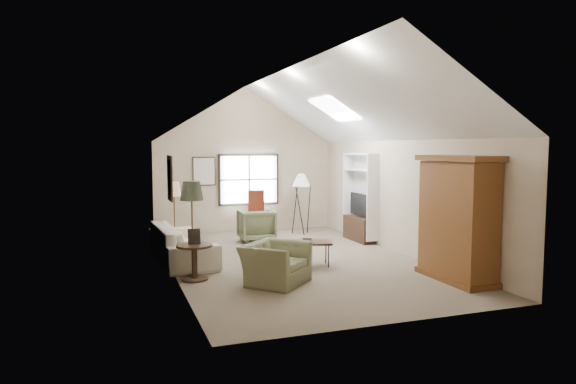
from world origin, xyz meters
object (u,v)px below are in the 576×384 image
object	(u,v)px
armchair_near	(275,263)
coffee_table	(307,254)
armchair_far	(256,225)
side_chair	(257,212)
sofa	(182,243)
side_table	(195,262)
armoire	(458,219)

from	to	relation	value
armchair_near	coffee_table	xyz separation A→B (m)	(1.00, 1.05, -0.11)
armchair_far	side_chair	bearing A→B (deg)	-104.46
sofa	armchair_far	world-z (taller)	armchair_far
armchair_far	side_table	world-z (taller)	armchair_far
armchair_near	side_table	size ratio (longest dim) A/B	1.68
sofa	side_table	size ratio (longest dim) A/B	3.99
armoire	armchair_far	distance (m)	5.40
coffee_table	side_table	bearing A→B (deg)	-170.96
sofa	coffee_table	world-z (taller)	sofa
armoire	side_table	world-z (taller)	armoire
armchair_near	armoire	bearing A→B (deg)	-59.14
sofa	armchair_near	bearing A→B (deg)	-154.40
armoire	armchair_far	bearing A→B (deg)	115.54
armoire	sofa	xyz separation A→B (m)	(-4.38, 3.14, -0.73)
armoire	armchair_far	size ratio (longest dim) A/B	2.53
side_table	side_chair	world-z (taller)	side_chair
armoire	sofa	world-z (taller)	armoire
side_chair	armchair_near	bearing A→B (deg)	-95.13
armchair_near	armchair_far	size ratio (longest dim) A/B	1.23
side_table	armchair_near	bearing A→B (deg)	-28.27
armchair_near	side_chair	distance (m)	5.31
armchair_near	side_chair	bearing A→B (deg)	33.62
sofa	coffee_table	xyz separation A→B (m)	(2.28, -1.24, -0.13)
armoire	armchair_far	xyz separation A→B (m)	(-2.31, 4.83, -0.70)
sofa	side_table	distance (m)	1.60
armchair_near	side_chair	size ratio (longest dim) A/B	0.93
sofa	coffee_table	distance (m)	2.60
armoire	side_chair	world-z (taller)	armoire
side_chair	side_table	bearing A→B (deg)	-111.10
armchair_near	side_table	world-z (taller)	armchair_near
armoire	side_chair	distance (m)	6.35
armchair_near	side_table	distance (m)	1.46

